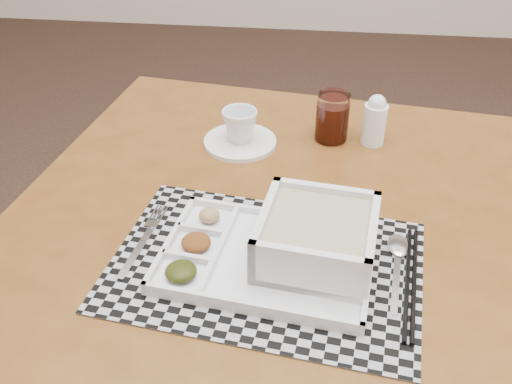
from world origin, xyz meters
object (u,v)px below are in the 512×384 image
serving_tray (299,245)px  dining_table (282,246)px  cup (240,126)px  creamer_bottle (375,120)px  juice_glass (332,119)px

serving_tray → dining_table: bearing=105.7°
serving_tray → cup: 0.37m
serving_tray → cup: bearing=112.0°
creamer_bottle → cup: bearing=-172.0°
dining_table → creamer_bottle: (0.17, 0.26, 0.12)m
dining_table → creamer_bottle: bearing=58.0°
cup → juice_glass: juice_glass is taller
serving_tray → creamer_bottle: size_ratio=3.20×
dining_table → juice_glass: juice_glass is taller
juice_glass → dining_table: bearing=-106.4°
serving_tray → juice_glass: juice_glass is taller
dining_table → juice_glass: (0.08, 0.27, 0.12)m
dining_table → juice_glass: bearing=73.6°
dining_table → serving_tray: 0.16m
serving_tray → creamer_bottle: 0.40m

